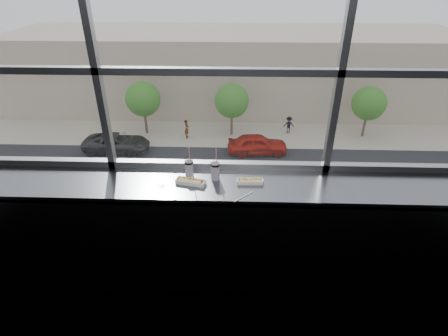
{
  "coord_description": "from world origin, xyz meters",
  "views": [
    {
      "loc": [
        0.16,
        -1.37,
        2.71
      ],
      "look_at": [
        0.07,
        1.23,
        1.25
      ],
      "focal_mm": 28.0,
      "sensor_mm": 36.0,
      "label": 1
    }
  ],
  "objects_px": {
    "soda_cup_right": "(215,170)",
    "tree_right": "(369,104)",
    "hotdog_tray_right": "(250,181)",
    "car_near_a": "(16,190)",
    "car_near_d": "(349,195)",
    "tree_left": "(143,99)",
    "hotdog_tray_left": "(191,181)",
    "soda_cup_left": "(189,168)",
    "car_far_b": "(258,141)",
    "pedestrian_c": "(289,123)",
    "car_near_e": "(422,198)",
    "car_far_a": "(116,140)",
    "loose_straw": "(243,197)",
    "car_near_c": "(256,194)",
    "tree_center": "(232,101)",
    "pedestrian_a": "(187,127)",
    "wrapper": "(162,185)"
  },
  "relations": [
    {
      "from": "car_near_e",
      "to": "car_near_a",
      "type": "relative_size",
      "value": 0.97
    },
    {
      "from": "soda_cup_left",
      "to": "car_far_b",
      "type": "xyz_separation_m",
      "value": [
        2.29,
        24.17,
        -10.98
      ]
    },
    {
      "from": "car_near_a",
      "to": "wrapper",
      "type": "bearing_deg",
      "value": -135.21
    },
    {
      "from": "hotdog_tray_right",
      "to": "car_near_a",
      "type": "relative_size",
      "value": 0.04
    },
    {
      "from": "loose_straw",
      "to": "car_near_d",
      "type": "height_order",
      "value": "loose_straw"
    },
    {
      "from": "car_near_e",
      "to": "pedestrian_a",
      "type": "height_order",
      "value": "pedestrian_a"
    },
    {
      "from": "car_far_b",
      "to": "pedestrian_a",
      "type": "distance_m",
      "value": 7.1
    },
    {
      "from": "hotdog_tray_left",
      "to": "car_far_b",
      "type": "bearing_deg",
      "value": 97.83
    },
    {
      "from": "soda_cup_right",
      "to": "hotdog_tray_right",
      "type": "bearing_deg",
      "value": -11.2
    },
    {
      "from": "hotdog_tray_left",
      "to": "car_far_a",
      "type": "distance_m",
      "value": 28.43
    },
    {
      "from": "hotdog_tray_left",
      "to": "tree_center",
      "type": "relative_size",
      "value": 0.05
    },
    {
      "from": "car_far_b",
      "to": "tree_left",
      "type": "distance_m",
      "value": 11.42
    },
    {
      "from": "soda_cup_right",
      "to": "tree_right",
      "type": "distance_m",
      "value": 32.02
    },
    {
      "from": "car_near_d",
      "to": "tree_center",
      "type": "distance_m",
      "value": 14.44
    },
    {
      "from": "tree_left",
      "to": "tree_center",
      "type": "bearing_deg",
      "value": 0.0
    },
    {
      "from": "soda_cup_left",
      "to": "car_near_d",
      "type": "bearing_deg",
      "value": 64.32
    },
    {
      "from": "loose_straw",
      "to": "car_near_c",
      "type": "height_order",
      "value": "loose_straw"
    },
    {
      "from": "wrapper",
      "to": "tree_left",
      "type": "xyz_separation_m",
      "value": [
        -7.95,
        28.35,
        -8.67
      ]
    },
    {
      "from": "hotdog_tray_left",
      "to": "loose_straw",
      "type": "xyz_separation_m",
      "value": [
        0.45,
        -0.19,
        -0.02
      ]
    },
    {
      "from": "car_near_e",
      "to": "hotdog_tray_right",
      "type": "bearing_deg",
      "value": 147.47
    },
    {
      "from": "hotdog_tray_right",
      "to": "car_far_a",
      "type": "xyz_separation_m",
      "value": [
        -10.34,
        24.27,
        -11.02
      ]
    },
    {
      "from": "hotdog_tray_right",
      "to": "car_near_a",
      "type": "distance_m",
      "value": 24.48
    },
    {
      "from": "car_near_c",
      "to": "pedestrian_a",
      "type": "bearing_deg",
      "value": 28.29
    },
    {
      "from": "pedestrian_c",
      "to": "tree_right",
      "type": "distance_m",
      "value": 7.33
    },
    {
      "from": "car_near_e",
      "to": "pedestrian_a",
      "type": "xyz_separation_m",
      "value": [
        -16.54,
        11.05,
        0.03
      ]
    },
    {
      "from": "car_near_d",
      "to": "car_far_a",
      "type": "bearing_deg",
      "value": 64.11
    },
    {
      "from": "loose_straw",
      "to": "hotdog_tray_right",
      "type": "bearing_deg",
      "value": 29.91
    },
    {
      "from": "wrapper",
      "to": "pedestrian_a",
      "type": "xyz_separation_m",
      "value": [
        -3.9,
        27.4,
        -11.01
      ]
    },
    {
      "from": "loose_straw",
      "to": "tree_right",
      "type": "xyz_separation_m",
      "value": [
        11.99,
        28.49,
        -8.84
      ]
    },
    {
      "from": "car_near_d",
      "to": "tree_left",
      "type": "relative_size",
      "value": 1.37
    },
    {
      "from": "soda_cup_left",
      "to": "tree_right",
      "type": "bearing_deg",
      "value": 66.12
    },
    {
      "from": "car_near_a",
      "to": "tree_right",
      "type": "xyz_separation_m",
      "value": [
        26.53,
        12.0,
        2.15
      ]
    },
    {
      "from": "car_near_d",
      "to": "loose_straw",
      "type": "bearing_deg",
      "value": 154.73
    },
    {
      "from": "hotdog_tray_left",
      "to": "soda_cup_right",
      "type": "relative_size",
      "value": 0.87
    },
    {
      "from": "car_near_d",
      "to": "soda_cup_left",
      "type": "bearing_deg",
      "value": 152.91
    },
    {
      "from": "car_near_a",
      "to": "tree_center",
      "type": "xyz_separation_m",
      "value": [
        14.08,
        12.0,
        2.24
      ]
    },
    {
      "from": "car_far_b",
      "to": "pedestrian_c",
      "type": "xyz_separation_m",
      "value": [
        3.23,
        4.61,
        -0.2
      ]
    },
    {
      "from": "soda_cup_left",
      "to": "tree_center",
      "type": "relative_size",
      "value": 0.06
    },
    {
      "from": "soda_cup_right",
      "to": "wrapper",
      "type": "distance_m",
      "value": 0.48
    },
    {
      "from": "tree_left",
      "to": "soda_cup_right",
      "type": "bearing_deg",
      "value": -73.41
    },
    {
      "from": "car_near_d",
      "to": "hotdog_tray_right",
      "type": "bearing_deg",
      "value": 154.62
    },
    {
      "from": "car_near_e",
      "to": "tree_right",
      "type": "xyz_separation_m",
      "value": [
        0.05,
        12.0,
        2.19
      ]
    },
    {
      "from": "hotdog_tray_left",
      "to": "loose_straw",
      "type": "relative_size",
      "value": 1.28
    },
    {
      "from": "wrapper",
      "to": "car_near_d",
      "type": "distance_m",
      "value": 21.21
    },
    {
      "from": "car_near_e",
      "to": "pedestrian_c",
      "type": "bearing_deg",
      "value": 32.29
    },
    {
      "from": "car_near_e",
      "to": "car_near_d",
      "type": "height_order",
      "value": "car_near_d"
    },
    {
      "from": "hotdog_tray_left",
      "to": "tree_left",
      "type": "xyz_separation_m",
      "value": [
        -8.19,
        28.3,
        -8.69
      ]
    },
    {
      "from": "car_far_a",
      "to": "tree_center",
      "type": "distance_m",
      "value": 10.84
    },
    {
      "from": "pedestrian_c",
      "to": "tree_left",
      "type": "distance_m",
      "value": 13.92
    },
    {
      "from": "tree_center",
      "to": "car_near_e",
      "type": "bearing_deg",
      "value": -44.06
    }
  ]
}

